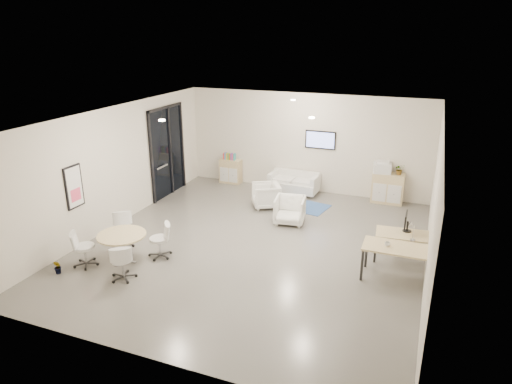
{
  "coord_description": "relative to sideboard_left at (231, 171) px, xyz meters",
  "views": [
    {
      "loc": [
        3.77,
        -9.54,
        5.06
      ],
      "look_at": [
        -0.12,
        0.4,
        1.25
      ],
      "focal_mm": 32.0,
      "sensor_mm": 36.0,
      "label": 1
    }
  ],
  "objects": [
    {
      "name": "desk_rear",
      "position": [
        6.1,
        -3.81,
        0.21
      ],
      "size": [
        1.38,
        0.78,
        0.69
      ],
      "rotation": [
        0.0,
        0.0,
        0.08
      ],
      "color": "tan",
      "rests_on": "room_shell"
    },
    {
      "name": "meeting_chairs",
      "position": [
        0.06,
        -6.15,
        -0.0
      ],
      "size": [
        2.15,
        2.15,
        0.82
      ],
      "color": "white",
      "rests_on": "room_shell"
    },
    {
      "name": "desk_front",
      "position": [
        6.0,
        -4.71,
        0.26
      ],
      "size": [
        1.45,
        0.73,
        0.75
      ],
      "rotation": [
        0.0,
        0.0,
        0.01
      ],
      "color": "tan",
      "rests_on": "room_shell"
    },
    {
      "name": "ceiling_spots",
      "position": [
        2.38,
        -3.45,
        2.77
      ],
      "size": [
        3.14,
        4.14,
        0.03
      ],
      "color": "#FFEAC6",
      "rests_on": "room_shell"
    },
    {
      "name": "sideboard_right",
      "position": [
        5.31,
        -0.04,
        0.06
      ],
      "size": [
        0.94,
        0.46,
        0.94
      ],
      "color": "tan",
      "rests_on": "room_shell"
    },
    {
      "name": "printer",
      "position": [
        5.09,
        -0.03,
        0.7
      ],
      "size": [
        0.57,
        0.5,
        0.37
      ],
      "rotation": [
        0.0,
        0.0,
        0.13
      ],
      "color": "white",
      "rests_on": "sideboard_right"
    },
    {
      "name": "round_table",
      "position": [
        0.06,
        -6.15,
        0.17
      ],
      "size": [
        1.1,
        1.1,
        0.67
      ],
      "color": "tan",
      "rests_on": "room_shell"
    },
    {
      "name": "plant_cabinet",
      "position": [
        5.6,
        -0.03,
        0.66
      ],
      "size": [
        0.39,
        0.41,
        0.25
      ],
      "primitive_type": "imported",
      "rotation": [
        0.0,
        0.0,
        0.44
      ],
      "color": "#3F7F3F",
      "rests_on": "sideboard_right"
    },
    {
      "name": "armchair_left",
      "position": [
        1.95,
        -1.73,
        -0.02
      ],
      "size": [
        1.01,
        1.03,
        0.8
      ],
      "primitive_type": "imported",
      "rotation": [
        0.0,
        0.0,
        -1.06
      ],
      "color": "silver",
      "rests_on": "room_shell"
    },
    {
      "name": "artwork",
      "position": [
        -1.39,
        -5.88,
        1.13
      ],
      "size": [
        0.05,
        0.54,
        1.04
      ],
      "color": "black",
      "rests_on": "room_shell"
    },
    {
      "name": "plant_floor",
      "position": [
        -0.9,
        -7.18,
        -0.34
      ],
      "size": [
        0.3,
        0.38,
        0.15
      ],
      "primitive_type": "imported",
      "rotation": [
        0.0,
        0.0,
        -0.39
      ],
      "color": "#3F7F3F",
      "rests_on": "room_shell"
    },
    {
      "name": "loveseat",
      "position": [
        2.37,
        -0.18,
        -0.09
      ],
      "size": [
        1.61,
        0.87,
        0.59
      ],
      "rotation": [
        0.0,
        0.0,
        -0.06
      ],
      "color": "silver",
      "rests_on": "room_shell"
    },
    {
      "name": "wall_tv",
      "position": [
        3.08,
        0.18,
        1.34
      ],
      "size": [
        0.98,
        0.06,
        0.58
      ],
      "color": "black",
      "rests_on": "room_shell"
    },
    {
      "name": "blue_rug",
      "position": [
        2.95,
        -1.28,
        -0.41
      ],
      "size": [
        1.69,
        1.29,
        0.01
      ],
      "primitive_type": "cube",
      "rotation": [
        0.0,
        0.0,
        -0.19
      ],
      "color": "navy",
      "rests_on": "room_shell"
    },
    {
      "name": "sideboard_left",
      "position": [
        0.0,
        0.0,
        0.0
      ],
      "size": [
        0.74,
        0.38,
        0.83
      ],
      "color": "tan",
      "rests_on": "room_shell"
    },
    {
      "name": "books",
      "position": [
        -0.04,
        0.0,
        0.53
      ],
      "size": [
        0.43,
        0.14,
        0.22
      ],
      "color": "red",
      "rests_on": "sideboard_left"
    },
    {
      "name": "monitor",
      "position": [
        6.06,
        -3.66,
        0.52
      ],
      "size": [
        0.2,
        0.5,
        0.44
      ],
      "color": "black",
      "rests_on": "desk_rear"
    },
    {
      "name": "glass_door",
      "position": [
        -1.37,
        -1.77,
        1.09
      ],
      "size": [
        0.09,
        1.9,
        2.85
      ],
      "color": "black",
      "rests_on": "room_shell"
    },
    {
      "name": "room_shell",
      "position": [
        2.58,
        -4.28,
        1.19
      ],
      "size": [
        9.6,
        10.6,
        4.8
      ],
      "color": "#5F5D57",
      "rests_on": "ground"
    },
    {
      "name": "armchair_right",
      "position": [
        2.98,
        -2.63,
        -0.0
      ],
      "size": [
        0.9,
        0.86,
        0.82
      ],
      "primitive_type": "imported",
      "rotation": [
        0.0,
        0.0,
        0.15
      ],
      "color": "silver",
      "rests_on": "room_shell"
    },
    {
      "name": "cup",
      "position": [
        5.77,
        -4.73,
        0.4
      ],
      "size": [
        0.12,
        0.09,
        0.11
      ],
      "primitive_type": "imported",
      "rotation": [
        0.0,
        0.0,
        0.06
      ],
      "color": "white",
      "rests_on": "desk_front"
    }
  ]
}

